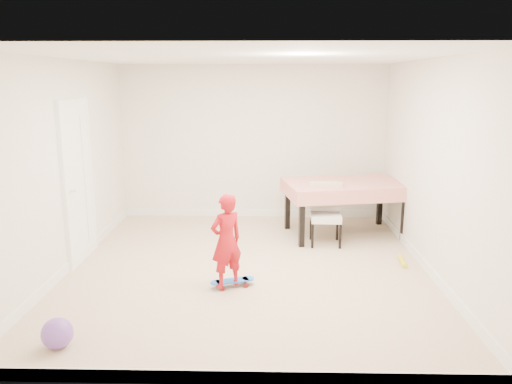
{
  "coord_description": "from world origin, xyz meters",
  "views": [
    {
      "loc": [
        0.24,
        -5.99,
        2.34
      ],
      "look_at": [
        0.1,
        0.2,
        0.95
      ],
      "focal_mm": 35.0,
      "sensor_mm": 36.0,
      "label": 1
    }
  ],
  "objects_px": {
    "dining_chair": "(326,215)",
    "child": "(226,244)",
    "dining_table": "(344,209)",
    "skateboard": "(232,283)",
    "balloon": "(57,333)"
  },
  "relations": [
    {
      "from": "skateboard",
      "to": "child",
      "type": "height_order",
      "value": "child"
    },
    {
      "from": "dining_chair",
      "to": "balloon",
      "type": "relative_size",
      "value": 3.17
    },
    {
      "from": "dining_chair",
      "to": "child",
      "type": "height_order",
      "value": "child"
    },
    {
      "from": "skateboard",
      "to": "dining_table",
      "type": "bearing_deg",
      "value": 32.67
    },
    {
      "from": "dining_table",
      "to": "skateboard",
      "type": "distance_m",
      "value": 2.6
    },
    {
      "from": "dining_chair",
      "to": "dining_table",
      "type": "bearing_deg",
      "value": 56.31
    },
    {
      "from": "dining_table",
      "to": "child",
      "type": "height_order",
      "value": "child"
    },
    {
      "from": "dining_table",
      "to": "child",
      "type": "xyz_separation_m",
      "value": [
        -1.63,
        -2.1,
        0.13
      ]
    },
    {
      "from": "dining_chair",
      "to": "child",
      "type": "distance_m",
      "value": 2.09
    },
    {
      "from": "dining_table",
      "to": "child",
      "type": "bearing_deg",
      "value": -138.74
    },
    {
      "from": "balloon",
      "to": "skateboard",
      "type": "bearing_deg",
      "value": 43.54
    },
    {
      "from": "skateboard",
      "to": "child",
      "type": "distance_m",
      "value": 0.51
    },
    {
      "from": "dining_chair",
      "to": "balloon",
      "type": "bearing_deg",
      "value": -130.71
    },
    {
      "from": "dining_chair",
      "to": "balloon",
      "type": "xyz_separation_m",
      "value": [
        -2.71,
        -2.96,
        -0.3
      ]
    },
    {
      "from": "dining_table",
      "to": "dining_chair",
      "type": "distance_m",
      "value": 0.57
    }
  ]
}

